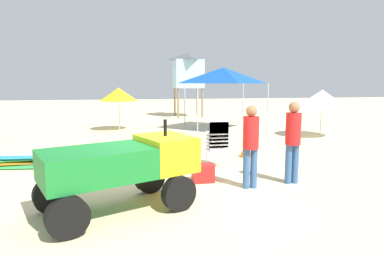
{
  "coord_description": "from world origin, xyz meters",
  "views": [
    {
      "loc": [
        -0.63,
        -6.33,
        2.12
      ],
      "look_at": [
        1.03,
        2.16,
        0.95
      ],
      "focal_mm": 30.25,
      "sensor_mm": 36.0,
      "label": 1
    }
  ],
  "objects": [
    {
      "name": "surfboard_pile",
      "position": [
        -3.57,
        2.42,
        0.16
      ],
      "size": [
        2.62,
        0.64,
        0.32
      ],
      "color": "green",
      "rests_on": "ground"
    },
    {
      "name": "lifeguard_near_center",
      "position": [
        2.78,
        -0.1,
        1.01
      ],
      "size": [
        0.32,
        0.32,
        1.76
      ],
      "color": "#33598C",
      "rests_on": "ground"
    },
    {
      "name": "cooler_box",
      "position": [
        0.93,
        0.38,
        0.19
      ],
      "size": [
        0.45,
        0.36,
        0.39
      ],
      "primitive_type": "cube",
      "color": "red",
      "rests_on": "ground"
    },
    {
      "name": "popup_canopy",
      "position": [
        3.71,
        8.28,
        2.53
      ],
      "size": [
        3.15,
        3.15,
        2.9
      ],
      "color": "#B2B2B7",
      "rests_on": "ground"
    },
    {
      "name": "ground",
      "position": [
        0.0,
        0.0,
        0.0
      ],
      "size": [
        80.0,
        80.0,
        0.0
      ],
      "primitive_type": "plane",
      "color": "beige"
    },
    {
      "name": "utility_cart",
      "position": [
        -0.75,
        -0.92,
        0.78
      ],
      "size": [
        2.81,
        2.11,
        1.5
      ],
      "color": "#197A2D",
      "rests_on": "ground"
    },
    {
      "name": "lifeguard_near_left",
      "position": [
        1.78,
        -0.23,
        0.98
      ],
      "size": [
        0.32,
        0.32,
        1.71
      ],
      "color": "#33598C",
      "rests_on": "ground"
    },
    {
      "name": "beach_umbrella_far",
      "position": [
        -1.08,
        8.92,
        1.66
      ],
      "size": [
        1.72,
        1.72,
        1.97
      ],
      "color": "beige",
      "rests_on": "ground"
    },
    {
      "name": "beach_umbrella_left",
      "position": [
        7.03,
        5.49,
        1.54
      ],
      "size": [
        2.1,
        2.1,
        1.91
      ],
      "color": "beige",
      "rests_on": "ground"
    },
    {
      "name": "stacked_plastic_chairs",
      "position": [
        1.56,
        1.45,
        0.74
      ],
      "size": [
        0.48,
        0.48,
        1.29
      ],
      "color": "white",
      "rests_on": "ground"
    },
    {
      "name": "lifeguard_tower",
      "position": [
        3.21,
        14.64,
        3.01
      ],
      "size": [
        1.98,
        1.98,
        4.13
      ],
      "color": "olive",
      "rests_on": "ground"
    },
    {
      "name": "traffic_cone_near",
      "position": [
        2.71,
        2.49,
        0.24
      ],
      "size": [
        0.33,
        0.33,
        0.48
      ],
      "primitive_type": "cone",
      "color": "orange",
      "rests_on": "ground"
    }
  ]
}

